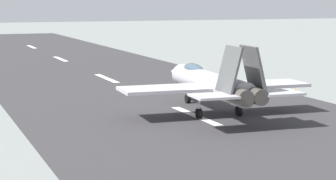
% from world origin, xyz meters
% --- Properties ---
extents(ground_plane, '(400.00, 400.00, 0.00)m').
position_xyz_m(ground_plane, '(0.00, 0.00, 0.00)').
color(ground_plane, gray).
extents(runway_strip, '(240.00, 26.00, 0.02)m').
position_xyz_m(runway_strip, '(-0.02, 0.00, 0.01)').
color(runway_strip, '#353335').
rests_on(runway_strip, ground).
extents(fighter_jet, '(17.12, 14.58, 5.57)m').
position_xyz_m(fighter_jet, '(1.35, -1.48, 2.37)').
color(fighter_jet, '#B3AFB8').
rests_on(fighter_jet, ground).
extents(crew_person, '(0.60, 0.48, 1.70)m').
position_xyz_m(crew_person, '(16.53, -13.42, 0.85)').
color(crew_person, '#1E2338').
rests_on(crew_person, ground).
extents(marker_cone_mid, '(0.44, 0.44, 0.55)m').
position_xyz_m(marker_cone_mid, '(7.53, -13.14, 0.28)').
color(marker_cone_mid, orange).
rests_on(marker_cone_mid, ground).
extents(marker_cone_far, '(0.44, 0.44, 0.55)m').
position_xyz_m(marker_cone_far, '(22.06, -13.14, 0.28)').
color(marker_cone_far, orange).
rests_on(marker_cone_far, ground).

